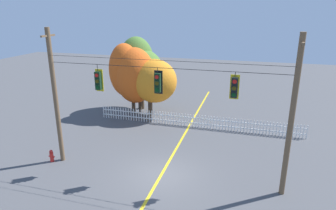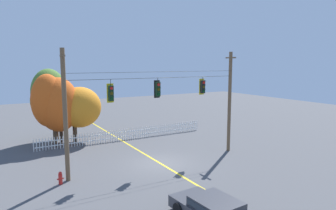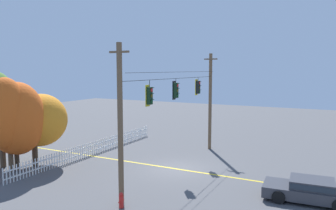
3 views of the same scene
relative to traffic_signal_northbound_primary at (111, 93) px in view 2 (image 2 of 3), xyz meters
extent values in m
plane|color=#4C4C4F|center=(3.47, -0.01, -5.12)|extent=(80.00, 80.00, 0.00)
cube|color=gold|center=(3.47, -0.01, -5.12)|extent=(0.16, 36.00, 0.01)
cylinder|color=brown|center=(-2.80, -0.01, -1.20)|extent=(0.26, 0.26, 7.84)
cylinder|color=brown|center=(9.73, -0.01, -1.20)|extent=(0.26, 0.26, 7.84)
cube|color=brown|center=(-2.80, -0.01, 2.27)|extent=(0.10, 1.10, 0.10)
cube|color=brown|center=(9.73, -0.01, 2.27)|extent=(0.10, 1.10, 0.10)
cylinder|color=black|center=(3.47, -0.01, 0.87)|extent=(12.33, 0.02, 0.02)
cylinder|color=black|center=(3.47, -0.26, 1.28)|extent=(12.33, 0.02, 0.02)
cylinder|color=black|center=(0.00, -0.01, 0.67)|extent=(0.03, 0.03, 0.39)
cube|color=yellow|center=(0.00, 0.12, 0.00)|extent=(0.43, 0.02, 1.20)
cube|color=black|center=(0.00, -0.01, 0.00)|extent=(0.30, 0.24, 0.97)
cylinder|color=red|center=(0.00, -0.14, 0.32)|extent=(0.20, 0.03, 0.20)
cube|color=black|center=(0.00, -0.19, 0.43)|extent=(0.22, 0.12, 0.06)
cylinder|color=#463B09|center=(0.00, -0.14, 0.00)|extent=(0.20, 0.03, 0.20)
cube|color=black|center=(0.00, -0.19, 0.11)|extent=(0.22, 0.12, 0.06)
cylinder|color=#073513|center=(0.00, -0.14, -0.33)|extent=(0.20, 0.03, 0.20)
cube|color=black|center=(0.00, -0.19, -0.21)|extent=(0.22, 0.12, 0.06)
cylinder|color=black|center=(3.32, -0.01, 0.73)|extent=(0.03, 0.03, 0.28)
cube|color=black|center=(3.32, 0.12, 0.11)|extent=(0.43, 0.02, 1.20)
cube|color=black|center=(3.32, -0.01, 0.11)|extent=(0.30, 0.24, 0.97)
cylinder|color=red|center=(3.32, -0.14, 0.43)|extent=(0.20, 0.03, 0.20)
cube|color=black|center=(3.32, -0.19, 0.54)|extent=(0.22, 0.12, 0.06)
cylinder|color=#463B09|center=(3.32, -0.14, 0.11)|extent=(0.20, 0.03, 0.20)
cube|color=black|center=(3.32, -0.19, 0.22)|extent=(0.22, 0.12, 0.06)
cylinder|color=#073513|center=(3.32, -0.14, -0.22)|extent=(0.20, 0.03, 0.20)
cube|color=black|center=(3.32, -0.19, -0.10)|extent=(0.22, 0.12, 0.06)
cylinder|color=black|center=(7.08, -0.01, 0.74)|extent=(0.03, 0.03, 0.27)
cube|color=yellow|center=(7.08, 0.12, 0.12)|extent=(0.43, 0.02, 1.18)
cube|color=black|center=(7.08, -0.01, 0.12)|extent=(0.30, 0.24, 0.95)
cylinder|color=red|center=(7.08, -0.14, 0.44)|extent=(0.20, 0.03, 0.20)
cube|color=black|center=(7.08, -0.19, 0.56)|extent=(0.22, 0.12, 0.06)
cylinder|color=#463B09|center=(7.08, -0.14, 0.12)|extent=(0.20, 0.03, 0.20)
cube|color=black|center=(7.08, -0.19, 0.24)|extent=(0.22, 0.12, 0.06)
cylinder|color=#073513|center=(7.08, -0.14, -0.19)|extent=(0.20, 0.03, 0.20)
cube|color=black|center=(7.08, -0.19, -0.08)|extent=(0.22, 0.12, 0.06)
cube|color=white|center=(-3.88, 7.37, -4.61)|extent=(0.06, 0.04, 1.02)
cube|color=white|center=(-3.66, 7.37, -4.61)|extent=(0.06, 0.04, 1.02)
cube|color=white|center=(-3.43, 7.37, -4.61)|extent=(0.06, 0.04, 1.02)
cube|color=white|center=(-3.21, 7.37, -4.61)|extent=(0.06, 0.04, 1.02)
cube|color=white|center=(-2.98, 7.37, -4.61)|extent=(0.06, 0.04, 1.02)
cube|color=white|center=(-2.76, 7.37, -4.61)|extent=(0.06, 0.04, 1.02)
cube|color=white|center=(-2.53, 7.37, -4.61)|extent=(0.06, 0.04, 1.02)
cube|color=white|center=(-2.30, 7.37, -4.61)|extent=(0.06, 0.04, 1.02)
cube|color=white|center=(-2.08, 7.37, -4.61)|extent=(0.06, 0.04, 1.02)
cube|color=white|center=(-1.85, 7.37, -4.61)|extent=(0.06, 0.04, 1.02)
cube|color=white|center=(-1.63, 7.37, -4.61)|extent=(0.06, 0.04, 1.02)
cube|color=white|center=(-1.40, 7.37, -4.61)|extent=(0.06, 0.04, 1.02)
cube|color=white|center=(-1.18, 7.37, -4.61)|extent=(0.06, 0.04, 1.02)
cube|color=white|center=(-0.95, 7.37, -4.61)|extent=(0.06, 0.04, 1.02)
cube|color=white|center=(-0.72, 7.37, -4.61)|extent=(0.06, 0.04, 1.02)
cube|color=white|center=(-0.50, 7.37, -4.61)|extent=(0.06, 0.04, 1.02)
cube|color=white|center=(-0.27, 7.37, -4.61)|extent=(0.06, 0.04, 1.02)
cube|color=white|center=(-0.05, 7.37, -4.61)|extent=(0.06, 0.04, 1.02)
cube|color=white|center=(0.18, 7.37, -4.61)|extent=(0.06, 0.04, 1.02)
cube|color=white|center=(0.41, 7.37, -4.61)|extent=(0.06, 0.04, 1.02)
cube|color=white|center=(0.63, 7.37, -4.61)|extent=(0.06, 0.04, 1.02)
cube|color=white|center=(0.86, 7.37, -4.61)|extent=(0.06, 0.04, 1.02)
cube|color=white|center=(1.08, 7.37, -4.61)|extent=(0.06, 0.04, 1.02)
cube|color=white|center=(1.31, 7.37, -4.61)|extent=(0.06, 0.04, 1.02)
cube|color=white|center=(1.53, 7.37, -4.61)|extent=(0.06, 0.04, 1.02)
cube|color=white|center=(1.76, 7.37, -4.61)|extent=(0.06, 0.04, 1.02)
cube|color=white|center=(1.99, 7.37, -4.61)|extent=(0.06, 0.04, 1.02)
cube|color=white|center=(2.21, 7.37, -4.61)|extent=(0.06, 0.04, 1.02)
cube|color=white|center=(2.44, 7.37, -4.61)|extent=(0.06, 0.04, 1.02)
cube|color=white|center=(2.66, 7.37, -4.61)|extent=(0.06, 0.04, 1.02)
cube|color=white|center=(2.89, 7.37, -4.61)|extent=(0.06, 0.04, 1.02)
cube|color=white|center=(3.11, 7.37, -4.61)|extent=(0.06, 0.04, 1.02)
cube|color=white|center=(3.34, 7.37, -4.61)|extent=(0.06, 0.04, 1.02)
cube|color=white|center=(3.57, 7.37, -4.61)|extent=(0.06, 0.04, 1.02)
cube|color=white|center=(3.79, 7.37, -4.61)|extent=(0.06, 0.04, 1.02)
cube|color=white|center=(4.02, 7.37, -4.61)|extent=(0.06, 0.04, 1.02)
cube|color=white|center=(4.24, 7.37, -4.61)|extent=(0.06, 0.04, 1.02)
cube|color=white|center=(4.47, 7.37, -4.61)|extent=(0.06, 0.04, 1.02)
cube|color=white|center=(4.70, 7.37, -4.61)|extent=(0.06, 0.04, 1.02)
cube|color=white|center=(4.92, 7.37, -4.61)|extent=(0.06, 0.04, 1.02)
cube|color=white|center=(5.15, 7.37, -4.61)|extent=(0.06, 0.04, 1.02)
cube|color=white|center=(5.37, 7.37, -4.61)|extent=(0.06, 0.04, 1.02)
cube|color=white|center=(5.60, 7.37, -4.61)|extent=(0.06, 0.04, 1.02)
cube|color=white|center=(5.82, 7.37, -4.61)|extent=(0.06, 0.04, 1.02)
cube|color=white|center=(6.05, 7.37, -4.61)|extent=(0.06, 0.04, 1.02)
cube|color=white|center=(6.28, 7.37, -4.61)|extent=(0.06, 0.04, 1.02)
cube|color=white|center=(6.50, 7.37, -4.61)|extent=(0.06, 0.04, 1.02)
cube|color=white|center=(6.73, 7.37, -4.61)|extent=(0.06, 0.04, 1.02)
cube|color=white|center=(6.95, 7.37, -4.61)|extent=(0.06, 0.04, 1.02)
cube|color=white|center=(7.18, 7.37, -4.61)|extent=(0.06, 0.04, 1.02)
cube|color=white|center=(7.41, 7.37, -4.61)|extent=(0.06, 0.04, 1.02)
cube|color=white|center=(7.63, 7.37, -4.61)|extent=(0.06, 0.04, 1.02)
cube|color=white|center=(7.86, 7.37, -4.61)|extent=(0.06, 0.04, 1.02)
cube|color=white|center=(8.08, 7.37, -4.61)|extent=(0.06, 0.04, 1.02)
cube|color=white|center=(8.31, 7.37, -4.61)|extent=(0.06, 0.04, 1.02)
cube|color=white|center=(8.53, 7.37, -4.61)|extent=(0.06, 0.04, 1.02)
cube|color=white|center=(8.76, 7.37, -4.61)|extent=(0.06, 0.04, 1.02)
cube|color=white|center=(8.99, 7.37, -4.61)|extent=(0.06, 0.04, 1.02)
cube|color=white|center=(9.21, 7.37, -4.61)|extent=(0.06, 0.04, 1.02)
cube|color=white|center=(9.44, 7.37, -4.61)|extent=(0.06, 0.04, 1.02)
cube|color=white|center=(9.66, 7.37, -4.61)|extent=(0.06, 0.04, 1.02)
cube|color=white|center=(9.89, 7.37, -4.61)|extent=(0.06, 0.04, 1.02)
cube|color=white|center=(10.11, 7.37, -4.61)|extent=(0.06, 0.04, 1.02)
cube|color=white|center=(10.34, 7.37, -4.61)|extent=(0.06, 0.04, 1.02)
cube|color=white|center=(10.57, 7.37, -4.61)|extent=(0.06, 0.04, 1.02)
cube|color=white|center=(10.79, 7.37, -4.61)|extent=(0.06, 0.04, 1.02)
cube|color=white|center=(11.02, 7.37, -4.61)|extent=(0.06, 0.04, 1.02)
cube|color=white|center=(11.24, 7.37, -4.61)|extent=(0.06, 0.04, 1.02)
cube|color=white|center=(11.47, 7.37, -4.61)|extent=(0.06, 0.04, 1.02)
cube|color=white|center=(11.70, 7.37, -4.61)|extent=(0.06, 0.04, 1.02)
cube|color=white|center=(11.92, 7.37, -4.61)|extent=(0.06, 0.04, 1.02)
cube|color=white|center=(4.02, 7.40, -4.82)|extent=(15.81, 0.03, 0.08)
cube|color=white|center=(4.02, 7.40, -4.39)|extent=(15.81, 0.03, 0.08)
cylinder|color=brown|center=(-1.94, 9.23, -4.13)|extent=(0.32, 0.32, 1.99)
ellipsoid|color=#DB5619|center=(-1.55, 8.86, -1.68)|extent=(3.40, 3.23, 4.68)
ellipsoid|color=#DB5619|center=(-2.43, 8.81, -1.26)|extent=(2.71, 2.41, 4.47)
cylinder|color=#473828|center=(-1.60, 10.50, -3.76)|extent=(0.37, 0.37, 2.72)
ellipsoid|color=#4C752D|center=(-1.61, 10.11, -1.43)|extent=(4.14, 3.88, 3.70)
ellipsoid|color=#4C752D|center=(-2.04, 10.52, -0.73)|extent=(3.07, 2.86, 4.22)
cylinder|color=#473828|center=(-1.38, 9.39, -4.14)|extent=(0.31, 0.31, 1.96)
ellipsoid|color=#DB5619|center=(-1.61, 9.10, -1.81)|extent=(3.36, 3.21, 4.39)
ellipsoid|color=#DB5619|center=(-1.59, 9.18, -1.84)|extent=(2.79, 2.53, 2.98)
cylinder|color=#473828|center=(-0.28, 8.95, -4.08)|extent=(0.37, 0.37, 2.08)
ellipsoid|color=orange|center=(0.18, 8.76, -2.01)|extent=(3.76, 3.28, 3.60)
ellipsoid|color=orange|center=(-0.73, 9.14, -1.74)|extent=(2.70, 2.48, 2.98)
cube|color=#38383D|center=(1.67, -8.35, -4.19)|extent=(1.77, 2.18, 0.42)
cube|color=#232D38|center=(1.67, -8.35, -4.19)|extent=(1.80, 2.09, 0.27)
cylinder|color=black|center=(0.64, -6.93, -4.80)|extent=(0.22, 0.65, 0.64)
cylinder|color=black|center=(2.49, -6.80, -4.80)|extent=(0.22, 0.65, 0.64)
cube|color=white|center=(1.00, -6.10, -4.57)|extent=(0.20, 0.05, 0.10)
cube|color=white|center=(2.02, -6.03, -4.57)|extent=(0.20, 0.05, 0.10)
cylinder|color=red|center=(-3.31, -0.36, -4.83)|extent=(0.22, 0.22, 0.59)
sphere|color=red|center=(-3.31, -0.36, -4.46)|extent=(0.20, 0.20, 0.20)
cylinder|color=red|center=(-3.46, -0.36, -4.80)|extent=(0.08, 0.08, 0.08)
cylinder|color=red|center=(-3.16, -0.36, -4.80)|extent=(0.08, 0.08, 0.08)
camera|label=1|loc=(7.76, -13.74, 3.62)|focal=31.64mm
camera|label=2|loc=(-6.31, -17.95, 1.85)|focal=32.26mm
camera|label=3|loc=(-15.74, -9.29, 1.46)|focal=35.36mm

